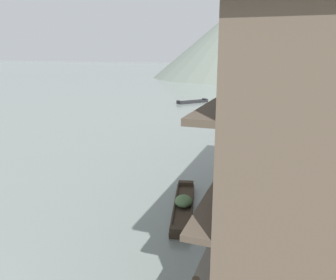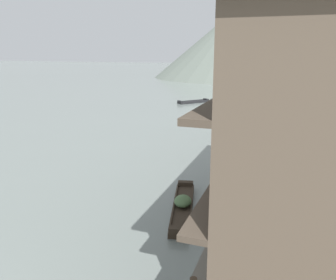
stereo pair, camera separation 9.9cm
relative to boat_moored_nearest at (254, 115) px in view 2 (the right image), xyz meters
name	(u,v)px [view 2 (the right image)]	position (x,y,z in m)	size (l,w,h in m)	color
boat_moored_nearest	(254,115)	(0.00, 0.00, 0.00)	(1.73, 5.86, 0.69)	#423328
boat_moored_second	(237,141)	(-0.08, -12.49, -0.10)	(1.57, 5.78, 0.38)	brown
boat_moored_third	(260,104)	(-0.17, 8.93, -0.10)	(0.87, 3.58, 0.35)	#423328
boat_moored_far	(193,102)	(-9.67, 8.01, -0.07)	(4.04, 4.42, 0.48)	#232326
boat_midriver_drifting	(183,206)	(-0.58, -26.05, 0.01)	(2.21, 5.51, 0.71)	#33281E
boat_midriver_upstream	(231,100)	(-4.85, 12.27, -0.06)	(1.47, 5.08, 0.49)	#232326
boat_upstream_distant	(267,98)	(0.31, 15.31, -0.03)	(1.85, 3.63, 0.56)	brown
house_waterfront_nearest	(328,140)	(4.96, -30.91, 5.02)	(6.05, 7.61, 8.74)	brown
house_waterfront_second	(322,103)	(5.25, -23.76, 5.02)	(6.63, 6.80, 8.74)	brown
house_waterfront_tall	(309,107)	(5.09, -16.76, 3.72)	(6.30, 7.58, 6.14)	gray
house_waterfront_narrow	(301,95)	(4.71, -9.95, 3.73)	(5.53, 6.30, 6.14)	#7F705B
mooring_post_dock_mid	(233,197)	(1.90, -26.77, 1.17)	(0.20, 0.20, 0.90)	#473828
mooring_post_dock_far	(257,139)	(1.90, -16.21, 1.15)	(0.20, 0.20, 0.86)	#473828
hill_far_west	(243,40)	(-10.33, 61.20, 10.05)	(50.03, 50.03, 20.55)	slate
hill_far_centre	(321,42)	(10.23, 65.88, 9.48)	(44.04, 44.04, 19.40)	#5B6B5B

